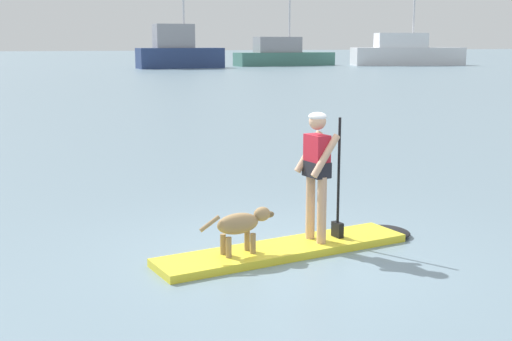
% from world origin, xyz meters
% --- Properties ---
extents(ground_plane, '(400.00, 400.00, 0.00)m').
position_xyz_m(ground_plane, '(0.00, 0.00, 0.00)').
color(ground_plane, slate).
extents(paddleboard, '(3.75, 1.24, 0.10)m').
position_xyz_m(paddleboard, '(0.23, 0.03, 0.05)').
color(paddleboard, yellow).
rests_on(paddleboard, ground_plane).
extents(person_paddler, '(0.64, 0.53, 1.68)m').
position_xyz_m(person_paddler, '(0.49, 0.07, 1.08)').
color(person_paddler, tan).
rests_on(person_paddler, paddleboard).
extents(dog, '(1.02, 0.30, 0.55)m').
position_xyz_m(dog, '(-0.60, -0.09, 0.47)').
color(dog, '#997A51').
rests_on(dog, paddleboard).
extents(moored_boat_center, '(8.74, 3.00, 11.36)m').
position_xyz_m(moored_boat_center, '(14.23, 60.65, 1.67)').
color(moored_boat_center, navy).
rests_on(moored_boat_center, ground_plane).
extents(moored_boat_far_port, '(11.55, 3.32, 10.18)m').
position_xyz_m(moored_boat_far_port, '(27.05, 63.78, 1.21)').
color(moored_boat_far_port, '#3F7266').
rests_on(moored_boat_far_port, ground_plane).
extents(moored_boat_far_starboard, '(13.01, 6.20, 9.50)m').
position_xyz_m(moored_boat_far_starboard, '(40.54, 59.63, 1.41)').
color(moored_boat_far_starboard, silver).
rests_on(moored_boat_far_starboard, ground_plane).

